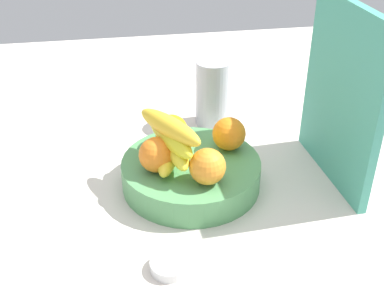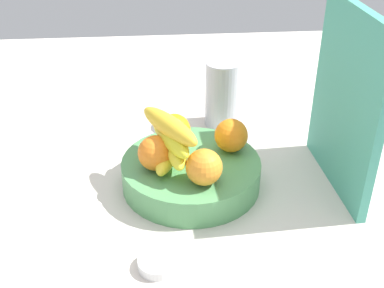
# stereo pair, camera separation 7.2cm
# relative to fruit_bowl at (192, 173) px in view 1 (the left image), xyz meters

# --- Properties ---
(ground_plane) EXTENTS (1.80, 1.40, 0.03)m
(ground_plane) POSITION_rel_fruit_bowl_xyz_m (-0.04, -0.00, -0.04)
(ground_plane) COLOR beige
(fruit_bowl) EXTENTS (0.28, 0.28, 0.06)m
(fruit_bowl) POSITION_rel_fruit_bowl_xyz_m (0.00, 0.00, 0.00)
(fruit_bowl) COLOR #53985B
(fruit_bowl) RESTS_ON ground_plane
(orange_front_left) EXTENTS (0.07, 0.07, 0.07)m
(orange_front_left) POSITION_rel_fruit_bowl_xyz_m (-0.03, 0.08, 0.06)
(orange_front_left) COLOR orange
(orange_front_left) RESTS_ON fruit_bowl
(orange_front_right) EXTENTS (0.07, 0.07, 0.07)m
(orange_front_right) POSITION_rel_fruit_bowl_xyz_m (-0.07, -0.03, 0.06)
(orange_front_right) COLOR orange
(orange_front_right) RESTS_ON fruit_bowl
(orange_center) EXTENTS (0.07, 0.07, 0.07)m
(orange_center) POSITION_rel_fruit_bowl_xyz_m (0.02, -0.07, 0.06)
(orange_center) COLOR orange
(orange_center) RESTS_ON fruit_bowl
(orange_back_left) EXTENTS (0.07, 0.07, 0.07)m
(orange_back_left) POSITION_rel_fruit_bowl_xyz_m (0.07, 0.02, 0.06)
(orange_back_left) COLOR orange
(orange_back_left) RESTS_ON fruit_bowl
(banana_bunch) EXTENTS (0.19, 0.12, 0.11)m
(banana_bunch) POSITION_rel_fruit_bowl_xyz_m (0.00, -0.04, 0.08)
(banana_bunch) COLOR yellow
(banana_bunch) RESTS_ON fruit_bowl
(cutting_board) EXTENTS (0.28, 0.03, 0.36)m
(cutting_board) POSITION_rel_fruit_bowl_xyz_m (0.01, 0.29, 0.15)
(cutting_board) COLOR teal
(cutting_board) RESTS_ON ground_plane
(thermos_tumbler) EXTENTS (0.08, 0.08, 0.16)m
(thermos_tumbler) POSITION_rel_fruit_bowl_xyz_m (-0.25, 0.09, 0.05)
(thermos_tumbler) COLOR #B9B9C4
(thermos_tumbler) RESTS_ON ground_plane
(jar_lid) EXTENTS (0.07, 0.07, 0.02)m
(jar_lid) POSITION_rel_fruit_bowl_xyz_m (0.23, -0.08, -0.02)
(jar_lid) COLOR silver
(jar_lid) RESTS_ON ground_plane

